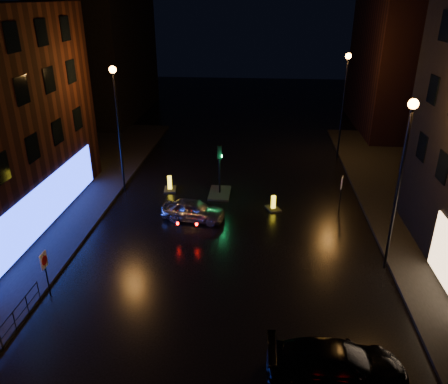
{
  "coord_description": "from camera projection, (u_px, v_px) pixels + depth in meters",
  "views": [
    {
      "loc": [
        1.49,
        -12.86,
        12.29
      ],
      "look_at": [
        -0.38,
        8.14,
        2.8
      ],
      "focal_mm": 35.0,
      "sensor_mm": 36.0,
      "label": 1
    }
  ],
  "objects": [
    {
      "name": "ground",
      "position": [
        215.0,
        344.0,
        16.84
      ],
      "size": [
        120.0,
        120.0,
        0.0
      ],
      "primitive_type": "plane",
      "color": "black",
      "rests_on": "ground"
    },
    {
      "name": "silver_hatchback",
      "position": [
        193.0,
        210.0,
        26.0
      ],
      "size": [
        3.91,
        2.0,
        1.28
      ],
      "primitive_type": "imported",
      "rotation": [
        0.0,
        0.0,
        1.43
      ],
      "color": "#A8ABAF",
      "rests_on": "ground"
    },
    {
      "name": "street_lamp_rfar",
      "position": [
        345.0,
        91.0,
        33.91
      ],
      "size": [
        0.44,
        0.44,
        8.37
      ],
      "color": "black",
      "rests_on": "ground"
    },
    {
      "name": "dark_sedan",
      "position": [
        337.0,
        364.0,
        15.04
      ],
      "size": [
        4.87,
        2.05,
        1.4
      ],
      "primitive_type": "imported",
      "rotation": [
        0.0,
        0.0,
        1.59
      ],
      "color": "black",
      "rests_on": "ground"
    },
    {
      "name": "bollard_near",
      "position": [
        273.0,
        206.0,
        27.43
      ],
      "size": [
        1.09,
        1.27,
        0.93
      ],
      "rotation": [
        0.0,
        0.0,
        0.42
      ],
      "color": "black",
      "rests_on": "ground"
    },
    {
      "name": "road_sign_right",
      "position": [
        342.0,
        185.0,
        26.83
      ],
      "size": [
        0.2,
        0.53,
        2.21
      ],
      "rotation": [
        0.0,
        0.0,
        2.85
      ],
      "color": "black",
      "rests_on": "ground"
    },
    {
      "name": "road_sign_left",
      "position": [
        45.0,
        264.0,
        18.88
      ],
      "size": [
        0.07,
        0.54,
        2.25
      ],
      "rotation": [
        0.0,
        0.0,
        0.0
      ],
      "color": "black",
      "rests_on": "ground"
    },
    {
      "name": "street_lamp_rnear",
      "position": [
        403.0,
        162.0,
        19.38
      ],
      "size": [
        0.44,
        0.44,
        8.37
      ],
      "color": "black",
      "rests_on": "ground"
    },
    {
      "name": "building_far_left",
      "position": [
        102.0,
        50.0,
        47.05
      ],
      "size": [
        8.0,
        16.0,
        14.0
      ],
      "primitive_type": "cube",
      "color": "black",
      "rests_on": "ground"
    },
    {
      "name": "bollard_far",
      "position": [
        170.0,
        187.0,
        30.15
      ],
      "size": [
        0.95,
        1.29,
        1.04
      ],
      "rotation": [
        0.0,
        0.0,
        0.14
      ],
      "color": "black",
      "rests_on": "ground"
    },
    {
      "name": "street_lamp_lfar",
      "position": [
        117.0,
        111.0,
        27.91
      ],
      "size": [
        0.44,
        0.44,
        8.37
      ],
      "color": "black",
      "rests_on": "ground"
    },
    {
      "name": "traffic_signal",
      "position": [
        220.0,
        187.0,
        29.45
      ],
      "size": [
        1.4,
        2.4,
        3.45
      ],
      "color": "black",
      "rests_on": "ground"
    },
    {
      "name": "building_far_right",
      "position": [
        404.0,
        67.0,
        42.23
      ],
      "size": [
        8.0,
        14.0,
        12.0
      ],
      "primitive_type": "cube",
      "color": "black",
      "rests_on": "ground"
    }
  ]
}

